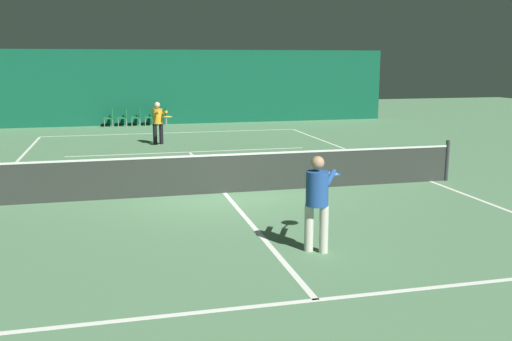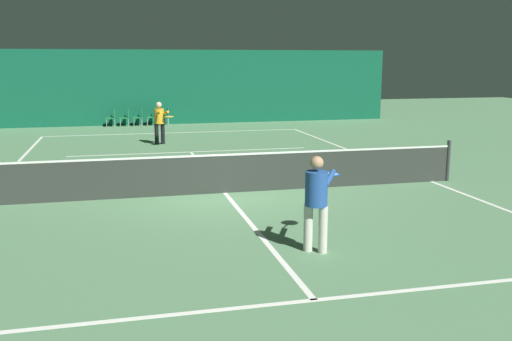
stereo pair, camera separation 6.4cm
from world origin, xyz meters
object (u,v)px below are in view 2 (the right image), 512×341
object	(u,v)px
tennis_net	(225,172)
courtside_chair_0	(112,117)
courtside_chair_1	(126,116)
courtside_chair_4	(166,115)
player_near	(317,196)
courtside_chair_2	(139,116)
player_far	(160,120)
courtside_chair_3	(153,116)

from	to	relation	value
tennis_net	courtside_chair_0	xyz separation A→B (m)	(-2.66, 14.95, -0.03)
courtside_chair_1	courtside_chair_4	bearing A→B (deg)	90.00
player_near	courtside_chair_0	size ratio (longest dim) A/B	1.91
tennis_net	courtside_chair_2	bearing A→B (deg)	95.32
courtside_chair_0	player_far	bearing A→B (deg)	15.49
courtside_chair_1	courtside_chair_3	xyz separation A→B (m)	(1.27, 0.00, 0.00)
courtside_chair_4	courtside_chair_0	bearing A→B (deg)	-90.00
tennis_net	courtside_chair_4	xyz separation A→B (m)	(-0.12, 14.95, -0.03)
player_near	courtside_chair_2	world-z (taller)	player_near
tennis_net	courtside_chair_0	bearing A→B (deg)	100.11
player_near	player_far	xyz separation A→B (m)	(-1.57, 13.03, -0.01)
player_far	courtside_chair_3	world-z (taller)	player_far
courtside_chair_1	player_near	bearing A→B (deg)	7.95
courtside_chair_2	courtside_chair_4	world-z (taller)	same
courtside_chair_4	courtside_chair_2	bearing A→B (deg)	-90.00
player_near	player_far	size ratio (longest dim) A/B	1.01
courtside_chair_0	player_near	bearing A→B (deg)	9.77
tennis_net	player_far	xyz separation A→B (m)	(-0.88, 8.51, 0.42)
tennis_net	courtside_chair_3	xyz separation A→B (m)	(-0.76, 14.95, -0.03)
player_far	courtside_chair_3	distance (m)	6.45
courtside_chair_1	courtside_chair_3	size ratio (longest dim) A/B	1.00
courtside_chair_4	courtside_chair_1	bearing A→B (deg)	-90.00
player_near	courtside_chair_0	world-z (taller)	player_near
courtside_chair_0	courtside_chair_3	bearing A→B (deg)	90.00
courtside_chair_0	courtside_chair_4	world-z (taller)	same
player_near	courtside_chair_1	bearing A→B (deg)	42.87
tennis_net	player_near	distance (m)	4.59
player_far	courtside_chair_3	bearing A→B (deg)	161.16
courtside_chair_1	courtside_chair_2	world-z (taller)	same
courtside_chair_0	courtside_chair_2	world-z (taller)	same
player_near	tennis_net	bearing A→B (deg)	43.60
tennis_net	player_far	bearing A→B (deg)	95.90
player_far	courtside_chair_1	xyz separation A→B (m)	(-1.15, 6.44, -0.44)
player_near	player_far	bearing A→B (deg)	41.79
tennis_net	player_far	world-z (taller)	player_far
player_far	courtside_chair_0	size ratio (longest dim) A/B	1.90
tennis_net	courtside_chair_0	distance (m)	15.18
courtside_chair_4	courtside_chair_3	bearing A→B (deg)	-90.00
player_near	courtside_chair_4	bearing A→B (deg)	37.31
player_far	courtside_chair_0	xyz separation A→B (m)	(-1.78, 6.44, -0.44)
tennis_net	courtside_chair_4	distance (m)	14.95
courtside_chair_1	courtside_chair_0	bearing A→B (deg)	-90.00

